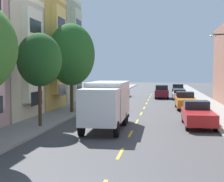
% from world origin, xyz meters
% --- Properties ---
extents(ground_plane, '(160.00, 160.00, 0.00)m').
position_xyz_m(ground_plane, '(0.00, 30.00, 0.00)').
color(ground_plane, '#424244').
extents(sidewalk_left, '(3.20, 120.00, 0.14)m').
position_xyz_m(sidewalk_left, '(-7.10, 28.00, 0.07)').
color(sidewalk_left, gray).
rests_on(sidewalk_left, ground_plane).
extents(sidewalk_right, '(3.20, 120.00, 0.14)m').
position_xyz_m(sidewalk_right, '(7.10, 28.00, 0.07)').
color(sidewalk_right, gray).
rests_on(sidewalk_right, ground_plane).
extents(lane_centerline_dashes, '(0.14, 47.20, 0.01)m').
position_xyz_m(lane_centerline_dashes, '(0.00, 24.50, 0.00)').
color(lane_centerline_dashes, yellow).
rests_on(lane_centerline_dashes, ground_plane).
extents(townhouse_fourth_mustard, '(11.36, 6.68, 11.62)m').
position_xyz_m(townhouse_fourth_mustard, '(-13.97, 23.89, 5.61)').
color(townhouse_fourth_mustard, tan).
rests_on(townhouse_fourth_mustard, ground_plane).
extents(townhouse_fifth_sage, '(13.35, 6.68, 12.72)m').
position_xyz_m(townhouse_fifth_sage, '(-14.97, 30.77, 6.16)').
color(townhouse_fifth_sage, '#99AD8E').
rests_on(townhouse_fifth_sage, ground_plane).
extents(street_tree_second, '(3.07, 3.07, 6.39)m').
position_xyz_m(street_tree_second, '(-6.40, 13.23, 4.68)').
color(street_tree_second, '#47331E').
rests_on(street_tree_second, sidewalk_left).
extents(street_tree_third, '(4.32, 4.32, 8.17)m').
position_xyz_m(street_tree_third, '(-6.40, 21.21, 5.45)').
color(street_tree_third, '#47331E').
rests_on(street_tree_third, sidewalk_left).
extents(delivery_box_truck, '(2.45, 7.47, 3.16)m').
position_xyz_m(delivery_box_truck, '(-1.80, 13.74, 1.83)').
color(delivery_box_truck, white).
rests_on(delivery_box_truck, ground_plane).
extents(parked_pickup_orange, '(2.12, 5.34, 1.73)m').
position_xyz_m(parked_pickup_orange, '(4.34, 26.62, 0.83)').
color(parked_pickup_orange, orange).
rests_on(parked_pickup_orange, ground_plane).
extents(parked_suv_sky, '(2.04, 4.84, 1.93)m').
position_xyz_m(parked_suv_sky, '(-4.25, 24.85, 0.99)').
color(parked_suv_sky, '#7A9EC6').
rests_on(parked_suv_sky, ground_plane).
extents(parked_pickup_charcoal, '(2.12, 5.34, 1.73)m').
position_xyz_m(parked_pickup_charcoal, '(4.48, 48.06, 0.83)').
color(parked_pickup_charcoal, '#333338').
rests_on(parked_pickup_charcoal, ground_plane).
extents(parked_pickup_red, '(2.06, 5.32, 1.73)m').
position_xyz_m(parked_pickup_red, '(4.45, 15.63, 0.83)').
color(parked_pickup_red, '#AD1E1E').
rests_on(parked_pickup_red, ground_plane).
extents(parked_sedan_white, '(1.84, 4.52, 1.43)m').
position_xyz_m(parked_sedan_white, '(4.22, 38.21, 0.75)').
color(parked_sedan_white, silver).
rests_on(parked_sedan_white, ground_plane).
extents(parked_wagon_forest, '(1.86, 4.72, 1.50)m').
position_xyz_m(parked_wagon_forest, '(-4.26, 42.61, 0.80)').
color(parked_wagon_forest, '#194C28').
rests_on(parked_wagon_forest, ground_plane).
extents(moving_burgundy_sedan, '(1.95, 4.80, 1.93)m').
position_xyz_m(moving_burgundy_sedan, '(1.80, 40.08, 0.99)').
color(moving_burgundy_sedan, maroon).
rests_on(moving_burgundy_sedan, ground_plane).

